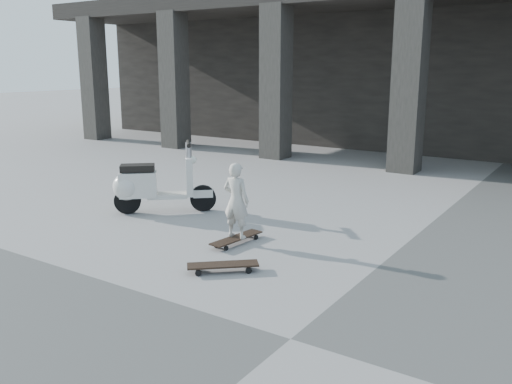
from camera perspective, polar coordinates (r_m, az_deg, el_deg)
The scene contains 5 objects.
ground at distance 5.18m, azimuth 3.66°, elevation -15.19°, with size 90.00×90.00×0.00m, color #494A47.
longboard at distance 7.68m, azimuth -2.06°, elevation -4.92°, with size 0.31×0.93×0.09m.
skateboard_spare at distance 6.66m, azimuth -3.50°, elevation -7.75°, with size 0.79×0.74×0.10m.
child at distance 7.52m, azimuth -2.10°, elevation -0.90°, with size 0.39×0.26×1.07m, color #BBB5A8.
scooter at distance 9.33m, azimuth -11.40°, elevation 0.69°, with size 1.40×1.26×1.21m.
Camera 1 is at (2.23, -3.97, 2.46)m, focal length 38.00 mm.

